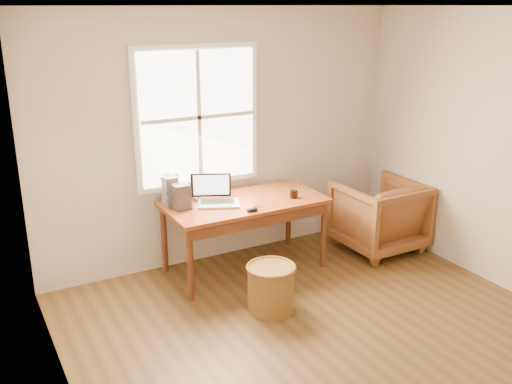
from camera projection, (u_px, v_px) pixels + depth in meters
room_shell at (346, 192)px, 4.13m from camera, size 4.04×4.54×2.64m
desk at (244, 202)px, 5.69m from camera, size 1.60×0.80×0.04m
armchair at (379, 215)px, 6.31m from camera, size 0.84×0.87×0.78m
wicker_stool at (271, 288)px, 5.07m from camera, size 0.46×0.46×0.42m
laptop at (218, 192)px, 5.52m from camera, size 0.48×0.49×0.27m
mouse at (252, 210)px, 5.37m from camera, size 0.13×0.10×0.04m
coffee_mug at (293, 194)px, 5.75m from camera, size 0.08×0.08×0.08m
cd_stack_a at (171, 187)px, 5.63m from camera, size 0.17×0.16×0.29m
cd_stack_b at (182, 197)px, 5.42m from camera, size 0.16×0.14×0.24m
cd_stack_c at (170, 191)px, 5.50m from camera, size 0.14×0.13×0.29m
cd_stack_d at (190, 189)px, 5.76m from camera, size 0.15×0.13×0.18m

